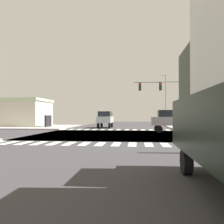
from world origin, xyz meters
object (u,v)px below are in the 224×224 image
Objects in this scene: traffic_signal_mast at (163,92)px; street_lamp at (164,96)px; suv_nearside_1 at (173,119)px; suv_crossing_2 at (105,118)px; bank_building at (10,113)px.

traffic_signal_mast is 14.27m from street_lamp.
street_lamp is at bearing 176.37° from suv_nearside_1.
street_lamp is 18.70m from suv_nearside_1.
street_lamp is at bearing -133.19° from suv_crossing_2.
traffic_signal_mast is at bearing -15.00° from bank_building.
suv_crossing_2 is at bearing 152.50° from traffic_signal_mast.
traffic_signal_mast reaches higher than suv_crossing_2.
suv_nearside_1 is at bearing -23.28° from bank_building.
bank_building is at bearing 165.00° from traffic_signal_mast.
street_lamp is 0.67× the size of bank_building.
traffic_signal_mast is 9.31m from suv_crossing_2.
suv_crossing_2 is at bearing -133.19° from street_lamp.
street_lamp reaches higher than suv_nearside_1.
suv_nearside_1 is at bearing -81.59° from traffic_signal_mast.
traffic_signal_mast is 0.47× the size of bank_building.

